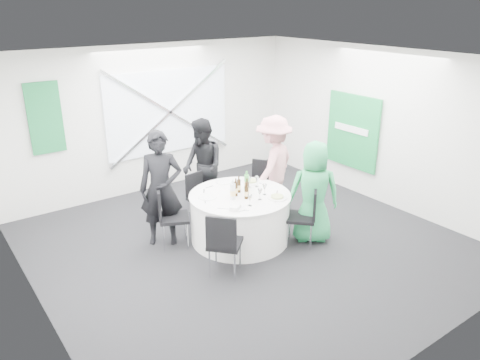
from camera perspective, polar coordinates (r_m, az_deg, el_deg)
floor at (r=7.31m, az=0.93°, el=-7.79°), size 6.00×6.00×0.00m
ceiling at (r=6.45m, az=1.08°, el=14.57°), size 6.00×6.00×0.00m
wall_back at (r=9.23m, az=-10.39°, el=7.39°), size 6.00×0.00×6.00m
wall_front at (r=4.89m, az=22.84°, el=-6.54°), size 6.00×0.00×6.00m
wall_left at (r=5.60m, az=-24.36°, el=-3.29°), size 0.00×6.00×6.00m
wall_right at (r=8.82m, az=16.85°, el=6.20°), size 0.00×6.00×6.00m
window_panel at (r=9.30m, az=-8.65°, el=8.24°), size 2.60×0.03×1.60m
window_brace_a at (r=9.27m, az=-8.54°, el=8.20°), size 2.63×0.05×1.84m
window_brace_b at (r=9.27m, az=-8.54°, el=8.20°), size 2.63×0.05×1.84m
green_banner at (r=8.47m, az=-22.65°, el=6.97°), size 0.55×0.04×1.20m
green_sign at (r=9.18m, az=13.54°, el=5.79°), size 0.05×1.20×1.40m
banquet_table at (r=7.28m, az=0.00°, el=-4.55°), size 1.56×1.56×0.76m
chair_back at (r=7.93m, az=-5.11°, el=-1.66°), size 0.42×0.43×0.82m
chair_back_left at (r=7.10m, az=-8.77°, el=-3.94°), size 0.58×0.57×0.95m
chair_back_right at (r=8.21m, az=2.57°, el=-0.31°), size 0.58×0.58×0.92m
chair_front_right at (r=7.12m, az=8.10°, el=-3.91°), size 0.60×0.60×0.93m
chair_front_left at (r=6.25m, az=-2.05°, el=-7.36°), size 0.61×0.61×0.95m
person_man_back_left at (r=7.10m, az=-9.60°, el=-1.06°), size 0.78×0.71×1.78m
person_man_back at (r=8.14m, az=-4.57°, el=1.66°), size 0.52×0.85×1.67m
person_woman_pink at (r=8.09m, az=4.08°, el=1.81°), size 1.24×0.95×1.73m
person_woman_green at (r=7.20m, az=8.98°, el=-1.50°), size 0.93×0.87×1.60m
plate_back at (r=7.61m, az=-2.03°, el=-0.23°), size 0.25×0.25×0.01m
plate_back_left at (r=7.04m, az=-3.98°, el=-2.08°), size 0.28×0.28×0.01m
plate_back_right at (r=7.60m, az=1.35°, el=-0.17°), size 0.29×0.29×0.04m
plate_front_right at (r=7.02m, az=4.56°, el=-2.10°), size 0.29×0.29×0.04m
plate_front_left at (r=6.66m, az=-0.46°, el=-3.43°), size 0.25×0.25×0.01m
napkin at (r=6.61m, az=-0.58°, el=-3.33°), size 0.21×0.19×0.05m
beer_bottle_a at (r=7.05m, az=-0.52°, el=-1.12°), size 0.06×0.06×0.28m
beer_bottle_b at (r=7.18m, az=-0.15°, el=-0.74°), size 0.06×0.06×0.27m
beer_bottle_c at (r=7.11m, az=0.86°, el=-1.00°), size 0.06×0.06×0.25m
beer_bottle_d at (r=6.95m, az=0.78°, el=-1.52°), size 0.06×0.06×0.26m
green_water_bottle at (r=7.28m, az=0.81°, el=-0.27°), size 0.08×0.08×0.30m
clear_water_bottle at (r=6.92m, az=-0.89°, el=-1.42°), size 0.08×0.08×0.31m
wine_glass_a at (r=7.09m, az=3.02°, el=-0.85°), size 0.07×0.07×0.17m
wine_glass_b at (r=7.39m, az=2.08°, el=0.10°), size 0.07×0.07×0.17m
wine_glass_c at (r=7.36m, az=1.13°, el=0.01°), size 0.07×0.07×0.17m
wine_glass_d at (r=6.91m, az=2.44°, el=-1.45°), size 0.07×0.07×0.17m
wine_glass_e at (r=6.71m, az=1.21°, el=-2.16°), size 0.07×0.07×0.17m
fork_a at (r=7.62m, az=-1.57°, el=-0.21°), size 0.15×0.02×0.01m
knife_a at (r=7.42m, az=-3.77°, el=-0.86°), size 0.15×0.03×0.01m
fork_b at (r=6.65m, az=-2.16°, el=-3.51°), size 0.12×0.12×0.01m
knife_b at (r=6.60m, az=0.45°, el=-3.71°), size 0.11×0.12×0.01m
fork_c at (r=7.27m, az=-4.41°, el=-1.36°), size 0.09×0.13×0.01m
knife_c at (r=6.91m, az=-4.28°, el=-2.60°), size 0.08×0.14×0.01m
fork_d at (r=7.54m, az=2.81°, el=-0.47°), size 0.09×0.14×0.01m
knife_d at (r=7.66m, az=0.37°, el=-0.11°), size 0.09×0.14×0.01m
fork_e at (r=6.92m, az=4.33°, el=-2.55°), size 0.11×0.12×0.01m
knife_e at (r=7.22m, az=4.53°, el=-1.53°), size 0.12×0.12×0.01m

